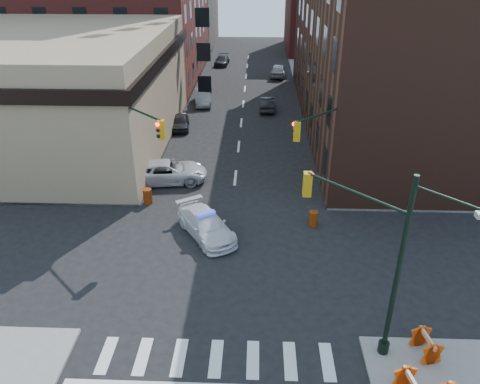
# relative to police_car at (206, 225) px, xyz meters

# --- Properties ---
(ground) EXTENTS (140.00, 140.00, 0.00)m
(ground) POSITION_rel_police_car_xyz_m (1.31, -2.33, -0.71)
(ground) COLOR black
(ground) RESTS_ON ground
(sidewalk_nw) EXTENTS (34.00, 54.50, 0.15)m
(sidewalk_nw) POSITION_rel_police_car_xyz_m (-21.69, 30.42, -0.63)
(sidewalk_nw) COLOR gray
(sidewalk_nw) RESTS_ON ground
(sidewalk_ne) EXTENTS (34.00, 54.50, 0.15)m
(sidewalk_ne) POSITION_rel_police_car_xyz_m (24.31, 30.42, -0.63)
(sidewalk_ne) COLOR gray
(sidewalk_ne) RESTS_ON ground
(bank_building) EXTENTS (22.00, 22.00, 9.00)m
(bank_building) POSITION_rel_police_car_xyz_m (-15.69, 14.17, 3.79)
(bank_building) COLOR #9B8065
(bank_building) RESTS_ON ground
(commercial_row_ne) EXTENTS (14.00, 34.00, 14.00)m
(commercial_row_ne) POSITION_rel_police_car_xyz_m (14.31, 20.17, 6.29)
(commercial_row_ne) COLOR #44251B
(commercial_row_ne) RESTS_ON ground
(filler_ne) EXTENTS (16.00, 16.00, 12.00)m
(filler_ne) POSITION_rel_police_car_xyz_m (15.31, 55.67, 5.29)
(filler_ne) COLOR maroon
(filler_ne) RESTS_ON ground
(signal_pole_se) EXTENTS (5.40, 5.27, 8.00)m
(signal_pole_se) POSITION_rel_police_car_xyz_m (7.35, -7.85, 3.91)
(signal_pole_se) COLOR black
(signal_pole_se) RESTS_ON sidewalk_se
(signal_pole_nw) EXTENTS (3.58, 3.67, 8.00)m
(signal_pole_nw) POSITION_rel_police_car_xyz_m (-4.54, 3.01, 3.63)
(signal_pole_nw) COLOR black
(signal_pole_nw) RESTS_ON sidewalk_nw
(signal_pole_ne) EXTENTS (3.67, 3.58, 8.00)m
(signal_pole_ne) POSITION_rel_police_car_xyz_m (7.15, 3.02, 3.63)
(signal_pole_ne) COLOR black
(signal_pole_ne) RESTS_ON sidewalk_ne
(tree_ne_near) EXTENTS (3.00, 3.00, 4.85)m
(tree_ne_near) POSITION_rel_police_car_xyz_m (8.81, 23.67, 2.78)
(tree_ne_near) COLOR black
(tree_ne_near) RESTS_ON sidewalk_ne
(tree_ne_far) EXTENTS (3.00, 3.00, 4.85)m
(tree_ne_far) POSITION_rel_police_car_xyz_m (8.81, 31.67, 2.78)
(tree_ne_far) COLOR black
(tree_ne_far) RESTS_ON sidewalk_ne
(police_car) EXTENTS (4.27, 5.19, 1.42)m
(police_car) POSITION_rel_police_car_xyz_m (0.00, 0.00, 0.00)
(police_car) COLOR white
(police_car) RESTS_ON ground
(pickup) EXTENTS (5.93, 3.41, 1.56)m
(pickup) POSITION_rel_police_car_xyz_m (-3.45, 6.89, 0.07)
(pickup) COLOR #B8B8BD
(pickup) RESTS_ON ground
(parked_car_wnear) EXTENTS (1.97, 3.95, 1.29)m
(parked_car_wnear) POSITION_rel_police_car_xyz_m (-4.19, 17.80, -0.06)
(parked_car_wnear) COLOR black
(parked_car_wnear) RESTS_ON ground
(parked_car_wfar) EXTENTS (2.17, 4.74, 1.51)m
(parked_car_wfar) POSITION_rel_police_car_xyz_m (-2.94, 25.48, 0.05)
(parked_car_wfar) COLOR gray
(parked_car_wfar) RESTS_ON ground
(parked_car_wdeep) EXTENTS (2.08, 4.52, 1.28)m
(parked_car_wdeep) POSITION_rel_police_car_xyz_m (-2.27, 44.12, -0.07)
(parked_car_wdeep) COLOR black
(parked_car_wdeep) RESTS_ON ground
(parked_car_enear) EXTENTS (1.49, 4.12, 1.35)m
(parked_car_enear) POSITION_rel_police_car_xyz_m (3.81, 23.68, -0.03)
(parked_car_enear) COLOR black
(parked_car_enear) RESTS_ON ground
(parked_car_efar) EXTENTS (2.39, 4.94, 1.63)m
(parked_car_efar) POSITION_rel_police_car_xyz_m (5.45, 37.75, 0.11)
(parked_car_efar) COLOR gray
(parked_car_efar) RESTS_ON ground
(pedestrian_a) EXTENTS (0.64, 0.46, 1.64)m
(pedestrian_a) POSITION_rel_police_car_xyz_m (-6.75, 5.21, 0.26)
(pedestrian_a) COLOR black
(pedestrian_a) RESTS_ON sidewalk_nw
(pedestrian_b) EXTENTS (0.99, 0.82, 1.85)m
(pedestrian_b) POSITION_rel_police_car_xyz_m (-10.01, 3.67, 0.37)
(pedestrian_b) COLOR black
(pedestrian_b) RESTS_ON sidewalk_nw
(pedestrian_c) EXTENTS (1.19, 1.08, 1.95)m
(pedestrian_c) POSITION_rel_police_car_xyz_m (-11.69, 3.67, 0.42)
(pedestrian_c) COLOR #202730
(pedestrian_c) RESTS_ON sidewalk_nw
(barrel_road) EXTENTS (0.61, 0.61, 0.97)m
(barrel_road) POSITION_rel_police_car_xyz_m (6.25, 1.27, -0.23)
(barrel_road) COLOR orange
(barrel_road) RESTS_ON ground
(barrel_bank) EXTENTS (0.63, 0.63, 1.02)m
(barrel_bank) POSITION_rel_police_car_xyz_m (-4.19, 3.69, -0.20)
(barrel_bank) COLOR #CF4F09
(barrel_bank) RESTS_ON ground
(barricade_se_a) EXTENTS (0.87, 1.40, 0.98)m
(barricade_se_a) POSITION_rel_police_car_xyz_m (9.75, -8.72, -0.07)
(barricade_se_a) COLOR #CA4C09
(barricade_se_a) RESTS_ON sidewalk_se
(barricade_nw_a) EXTENTS (1.24, 0.74, 0.88)m
(barricade_nw_a) POSITION_rel_police_car_xyz_m (-5.19, 5.67, -0.12)
(barricade_nw_a) COLOR #BF4F09
(barricade_nw_a) RESTS_ON sidewalk_nw
(barricade_nw_b) EXTENTS (1.25, 0.79, 0.87)m
(barricade_nw_b) POSITION_rel_police_car_xyz_m (-10.69, 5.67, -0.12)
(barricade_nw_b) COLOR #BF4C08
(barricade_nw_b) RESTS_ON sidewalk_nw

